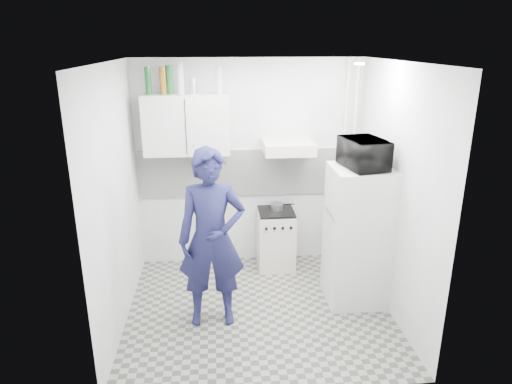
{
  "coord_description": "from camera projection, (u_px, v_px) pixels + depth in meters",
  "views": [
    {
      "loc": [
        -0.41,
        -4.29,
        2.78
      ],
      "look_at": [
        -0.0,
        0.3,
        1.25
      ],
      "focal_mm": 32.0,
      "sensor_mm": 36.0,
      "label": 1
    }
  ],
  "objects": [
    {
      "name": "pipe_a",
      "position": [
        352.0,
        164.0,
        5.78
      ],
      "size": [
        0.05,
        0.05,
        2.6
      ],
      "primitive_type": "cylinder",
      "color": "beige",
      "rests_on": "floor"
    },
    {
      "name": "bottle_a",
      "position": [
        148.0,
        81.0,
        5.14
      ],
      "size": [
        0.07,
        0.07,
        0.31
      ],
      "primitive_type": "cylinder",
      "color": "#144C1E",
      "rests_on": "upper_cabinet"
    },
    {
      "name": "stove_top",
      "position": [
        276.0,
        212.0,
        5.71
      ],
      "size": [
        0.44,
        0.44,
        0.03
      ],
      "primitive_type": "cube",
      "color": "black",
      "rests_on": "stove"
    },
    {
      "name": "range_hood",
      "position": [
        288.0,
        147.0,
        5.46
      ],
      "size": [
        0.6,
        0.5,
        0.14
      ],
      "primitive_type": "cube",
      "color": "beige",
      "rests_on": "wall_back"
    },
    {
      "name": "microwave",
      "position": [
        364.0,
        154.0,
        4.68
      ],
      "size": [
        0.61,
        0.46,
        0.3
      ],
      "primitive_type": "imported",
      "rotation": [
        0.0,
        0.0,
        1.75
      ],
      "color": "black",
      "rests_on": "fridge"
    },
    {
      "name": "backsplash",
      "position": [
        250.0,
        173.0,
        5.76
      ],
      "size": [
        2.74,
        0.03,
        0.6
      ],
      "primitive_type": "cube",
      "color": "white",
      "rests_on": "wall_back"
    },
    {
      "name": "ceiling_spot_fixture",
      "position": [
        359.0,
        64.0,
        4.43
      ],
      "size": [
        0.1,
        0.1,
        0.02
      ],
      "primitive_type": "cylinder",
      "color": "white",
      "rests_on": "ceiling"
    },
    {
      "name": "stove",
      "position": [
        276.0,
        240.0,
        5.83
      ],
      "size": [
        0.46,
        0.46,
        0.73
      ],
      "primitive_type": "cube",
      "color": "beige",
      "rests_on": "floor"
    },
    {
      "name": "upper_cabinet",
      "position": [
        187.0,
        125.0,
        5.34
      ],
      "size": [
        1.0,
        0.35,
        0.7
      ],
      "primitive_type": "cube",
      "color": "silver",
      "rests_on": "wall_back"
    },
    {
      "name": "bottle_b",
      "position": [
        163.0,
        81.0,
        5.16
      ],
      "size": [
        0.08,
        0.08,
        0.31
      ],
      "primitive_type": "cylinder",
      "color": "brown",
      "rests_on": "upper_cabinet"
    },
    {
      "name": "saucepan",
      "position": [
        277.0,
        206.0,
        5.72
      ],
      "size": [
        0.16,
        0.16,
        0.09
      ],
      "primitive_type": "cylinder",
      "color": "silver",
      "rests_on": "stove_top"
    },
    {
      "name": "floor",
      "position": [
        259.0,
        309.0,
        4.97
      ],
      "size": [
        2.8,
        2.8,
        0.0
      ],
      "primitive_type": "plane",
      "color": "gray",
      "rests_on": "ground"
    },
    {
      "name": "canister_a",
      "position": [
        193.0,
        86.0,
        5.21
      ],
      "size": [
        0.07,
        0.07,
        0.18
      ],
      "primitive_type": "cylinder",
      "color": "silver",
      "rests_on": "upper_cabinet"
    },
    {
      "name": "wall_left",
      "position": [
        116.0,
        201.0,
        4.44
      ],
      "size": [
        0.0,
        2.6,
        2.6
      ],
      "primitive_type": "plane",
      "rotation": [
        1.57,
        0.0,
        1.57
      ],
      "color": "silver",
      "rests_on": "floor"
    },
    {
      "name": "bottle_c",
      "position": [
        170.0,
        80.0,
        5.16
      ],
      "size": [
        0.08,
        0.08,
        0.33
      ],
      "primitive_type": "cylinder",
      "color": "#144C1E",
      "rests_on": "upper_cabinet"
    },
    {
      "name": "ceiling",
      "position": [
        259.0,
        62.0,
        4.15
      ],
      "size": [
        2.8,
        2.8,
        0.0
      ],
      "primitive_type": "plane",
      "color": "white",
      "rests_on": "wall_back"
    },
    {
      "name": "person",
      "position": [
        212.0,
        239.0,
        4.5
      ],
      "size": [
        0.67,
        0.44,
        1.84
      ],
      "primitive_type": "imported",
      "rotation": [
        0.0,
        0.0,
        0.0
      ],
      "color": "#191A41",
      "rests_on": "floor"
    },
    {
      "name": "wall_right",
      "position": [
        394.0,
        193.0,
        4.68
      ],
      "size": [
        0.0,
        2.6,
        2.6
      ],
      "primitive_type": "plane",
      "rotation": [
        1.57,
        0.0,
        -1.57
      ],
      "color": "silver",
      "rests_on": "floor"
    },
    {
      "name": "wall_back",
      "position": [
        249.0,
        165.0,
        5.74
      ],
      "size": [
        2.8,
        0.0,
        2.8
      ],
      "primitive_type": "plane",
      "rotation": [
        1.57,
        0.0,
        0.0
      ],
      "color": "silver",
      "rests_on": "floor"
    },
    {
      "name": "fridge",
      "position": [
        358.0,
        236.0,
        4.96
      ],
      "size": [
        0.64,
        0.64,
        1.53
      ],
      "primitive_type": "cube",
      "rotation": [
        0.0,
        0.0,
        -0.0
      ],
      "color": "silver",
      "rests_on": "floor"
    },
    {
      "name": "bottle_d",
      "position": [
        180.0,
        79.0,
        5.17
      ],
      "size": [
        0.08,
        0.08,
        0.35
      ],
      "primitive_type": "cylinder",
      "color": "#B2B7BC",
      "rests_on": "upper_cabinet"
    },
    {
      "name": "bottle_e",
      "position": [
        219.0,
        80.0,
        5.21
      ],
      "size": [
        0.08,
        0.08,
        0.31
      ],
      "primitive_type": "cylinder",
      "color": "#B2B7BC",
      "rests_on": "upper_cabinet"
    },
    {
      "name": "pipe_b",
      "position": [
        343.0,
        164.0,
        5.77
      ],
      "size": [
        0.04,
        0.04,
        2.6
      ],
      "primitive_type": "cylinder",
      "color": "beige",
      "rests_on": "floor"
    }
  ]
}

